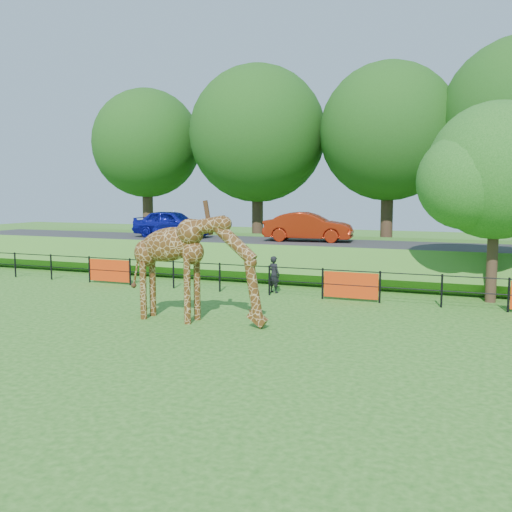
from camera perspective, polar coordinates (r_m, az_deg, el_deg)
The scene contains 10 objects.
ground at distance 13.86m, azimuth -10.42°, elevation -9.43°, with size 90.00×90.00×0.00m, color #266218.
giraffe at distance 16.46m, azimuth -6.02°, elevation -1.28°, with size 4.38×0.80×3.13m, color #522E10, non-canonical shape.
perimeter_fence at distance 20.80m, azimuth 1.34°, elevation -2.45°, with size 28.07×0.10×1.10m, color black, non-canonical shape.
embankment at distance 27.88m, azimuth 6.72°, elevation -0.01°, with size 40.00×9.00×1.30m, color #266218.
road at distance 26.37m, azimuth 5.90°, elevation 1.18°, with size 40.00×5.00×0.12m, color #2E2E30.
car_blue at distance 29.81m, azimuth -8.38°, elevation 3.23°, with size 1.66×4.13×1.41m, color #151BB2.
car_red at distance 27.15m, azimuth 5.24°, elevation 2.92°, with size 1.45×4.16×1.37m, color #A3230B.
visitor at distance 21.28m, azimuth 1.81°, elevation -1.86°, with size 0.50×0.33×1.38m, color black.
tree_east at distance 20.91m, azimuth 23.14°, elevation 7.35°, with size 5.40×4.71×6.76m.
bg_tree_line at distance 33.85m, azimuth 12.96°, elevation 12.11°, with size 37.30×8.80×11.82m.
Camera 1 is at (7.15, -11.26, 3.77)m, focal length 40.00 mm.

